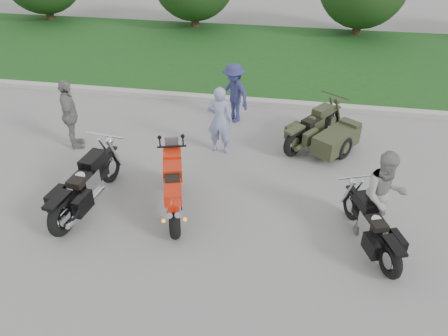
% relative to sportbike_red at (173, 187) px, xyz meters
% --- Properties ---
extents(ground, '(80.00, 80.00, 0.00)m').
position_rel_sportbike_red_xyz_m(ground, '(0.39, -0.66, -0.60)').
color(ground, gray).
rests_on(ground, ground).
extents(curb, '(60.00, 0.30, 0.15)m').
position_rel_sportbike_red_xyz_m(curb, '(0.39, 5.34, -0.52)').
color(curb, '#ABA9A1').
rests_on(curb, ground).
extents(grass_strip, '(60.00, 8.00, 0.14)m').
position_rel_sportbike_red_xyz_m(grass_strip, '(0.39, 9.49, -0.53)').
color(grass_strip, '#23541D').
rests_on(grass_strip, ground).
extents(sportbike_red, '(0.80, 2.10, 1.02)m').
position_rel_sportbike_red_xyz_m(sportbike_red, '(0.00, 0.00, 0.00)').
color(sportbike_red, black).
rests_on(sportbike_red, ground).
extents(cruiser_left, '(0.52, 2.50, 0.96)m').
position_rel_sportbike_red_xyz_m(cruiser_left, '(-1.75, -0.18, -0.11)').
color(cruiser_left, black).
rests_on(cruiser_left, ground).
extents(cruiser_right, '(0.89, 2.03, 0.81)m').
position_rel_sportbike_red_xyz_m(cruiser_right, '(3.68, -0.36, -0.18)').
color(cruiser_right, black).
rests_on(cruiser_right, ground).
extents(cruiser_sidecar, '(1.84, 2.15, 0.89)m').
position_rel_sportbike_red_xyz_m(cruiser_sidecar, '(2.94, 2.95, -0.18)').
color(cruiser_sidecar, black).
rests_on(cruiser_sidecar, ground).
extents(person_stripe, '(0.63, 0.45, 1.65)m').
position_rel_sportbike_red_xyz_m(person_stripe, '(0.44, 2.49, 0.23)').
color(person_stripe, '#8992BB').
rests_on(person_stripe, ground).
extents(person_grey, '(0.97, 0.84, 1.72)m').
position_rel_sportbike_red_xyz_m(person_grey, '(3.83, 0.03, 0.26)').
color(person_grey, gray).
rests_on(person_grey, ground).
extents(person_denim, '(1.18, 1.11, 1.61)m').
position_rel_sportbike_red_xyz_m(person_denim, '(0.51, 4.16, 0.21)').
color(person_denim, navy).
rests_on(person_denim, ground).
extents(person_back, '(0.80, 1.09, 1.72)m').
position_rel_sportbike_red_xyz_m(person_back, '(-3.11, 2.07, 0.26)').
color(person_back, gray).
rests_on(person_back, ground).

